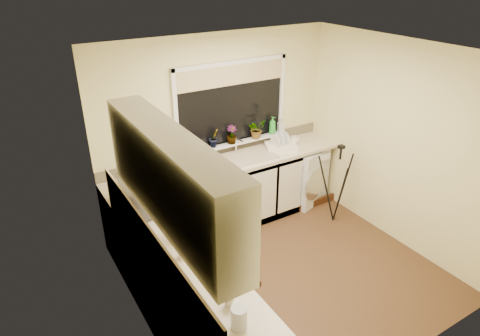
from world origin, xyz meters
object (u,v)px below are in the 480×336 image
kettle (182,227)px  plant_c (232,135)px  soap_bottle_green (272,125)px  cup_back (295,140)px  plant_d (256,129)px  steel_jar (182,253)px  plant_a (193,144)px  glass_jug (239,318)px  laptop (188,167)px  soap_bottle_clear (281,125)px  washing_machine (302,174)px  plant_b (214,138)px  tripod (337,184)px  dish_rack (281,146)px  microwave (147,192)px  cup_left (229,300)px

kettle → plant_c: size_ratio=0.92×
soap_bottle_green → cup_back: bearing=-31.1°
plant_c → plant_d: size_ratio=0.96×
steel_jar → plant_a: bearing=61.1°
glass_jug → cup_back: (2.36, 2.39, -0.03)m
plant_a → plant_d: 0.93m
laptop → glass_jug: 2.49m
laptop → cup_back: (1.64, 0.01, -0.01)m
laptop → soap_bottle_clear: 1.53m
kettle → steel_jar: 0.30m
glass_jug → plant_d: (1.82, 2.54, 0.19)m
washing_machine → plant_b: 1.51m
laptop → tripod: laptop is taller
steel_jar → plant_b: size_ratio=0.44×
dish_rack → microwave: (-2.06, -0.48, 0.13)m
tripod → microwave: bearing=167.8°
washing_machine → steel_jar: (-2.51, -1.44, 0.54)m
laptop → plant_b: (0.47, 0.19, 0.21)m
plant_c → cup_left: bearing=-120.9°
soap_bottle_green → plant_d: bearing=-176.9°
plant_d → cup_back: 0.61m
kettle → plant_a: bearing=60.5°
tripod → steel_jar: bearing=-170.7°
dish_rack → cup_back: cup_back is taller
plant_d → cup_back: bearing=-15.4°
steel_jar → microwave: size_ratio=0.18×
dish_rack → plant_a: (-1.21, 0.20, 0.23)m
microwave → plant_c: 1.56m
kettle → soap_bottle_green: (1.98, 1.38, 0.16)m
kettle → glass_jug: kettle is taller
plant_c → soap_bottle_clear: (0.80, 0.01, -0.03)m
tripod → cup_left: bearing=-157.0°
laptop → plant_c: size_ratio=1.69×
plant_c → dish_rack: bearing=-16.8°
laptop → cup_left: bearing=-86.0°
steel_jar → kettle: bearing=64.5°
tripod → plant_d: size_ratio=4.40×
dish_rack → microwave: 2.11m
plant_a → plant_c: size_ratio=0.91×
plant_a → cup_back: 1.50m
steel_jar → plant_b: 2.08m
plant_c → cup_back: bearing=-9.7°
plant_b → soap_bottle_green: soap_bottle_green is taller
steel_jar → soap_bottle_clear: soap_bottle_clear is taller
steel_jar → plant_a: 1.89m
soap_bottle_clear → tripod: bearing=-73.1°
glass_jug → soap_bottle_clear: 3.40m
cup_left → laptop: bearing=72.6°
washing_machine → plant_d: size_ratio=3.28×
washing_machine → kettle: (-2.38, -1.17, 0.60)m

